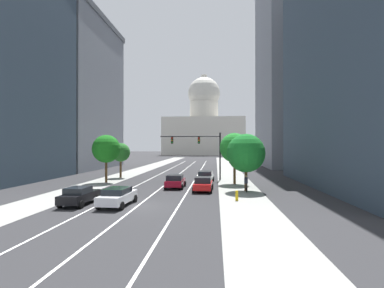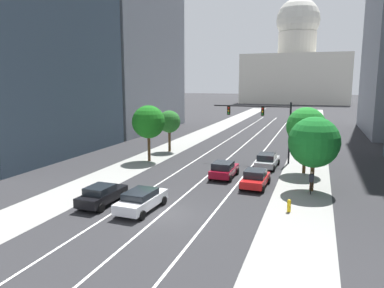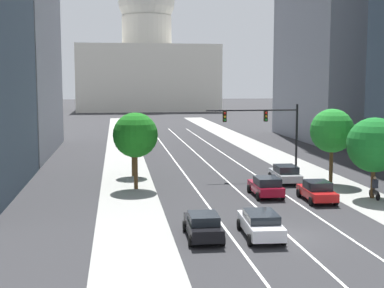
{
  "view_description": "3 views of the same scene",
  "coord_description": "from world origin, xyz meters",
  "views": [
    {
      "loc": [
        6.22,
        -23.6,
        4.81
      ],
      "look_at": [
        2.67,
        21.39,
        5.1
      ],
      "focal_mm": 28.12,
      "sensor_mm": 36.0,
      "label": 1
    },
    {
      "loc": [
        9.61,
        -21.94,
        8.88
      ],
      "look_at": [
        -0.65,
        7.9,
        3.46
      ],
      "focal_mm": 34.38,
      "sensor_mm": 36.0,
      "label": 2
    },
    {
      "loc": [
        -9.61,
        -28.67,
        8.75
      ],
      "look_at": [
        -2.83,
        19.12,
        3.1
      ],
      "focal_mm": 50.17,
      "sensor_mm": 36.0,
      "label": 3
    }
  ],
  "objects": [
    {
      "name": "fire_hydrant",
      "position": [
        8.07,
        2.99,
        0.46
      ],
      "size": [
        0.26,
        0.35,
        0.91
      ],
      "color": "yellow",
      "rests_on": "ground"
    },
    {
      "name": "street_tree_far_right",
      "position": [
        9.43,
        8.68,
        4.04
      ],
      "size": [
        4.1,
        4.1,
        6.1
      ],
      "color": "#51381E",
      "rests_on": "ground"
    },
    {
      "name": "car_crimson",
      "position": [
        1.63,
        10.37,
        0.8
      ],
      "size": [
        2.13,
        4.2,
        1.55
      ],
      "rotation": [
        0.0,
        0.0,
        1.56
      ],
      "color": "maroon",
      "rests_on": "ground"
    },
    {
      "name": "car_white",
      "position": [
        -1.63,
        -0.02,
        0.78
      ],
      "size": [
        2.23,
        4.75,
        1.46
      ],
      "rotation": [
        0.0,
        0.0,
        1.52
      ],
      "color": "silver",
      "rests_on": "ground"
    },
    {
      "name": "sidewalk_left",
      "position": [
        -8.75,
        35.0,
        0.01
      ],
      "size": [
        4.44,
        130.0,
        0.01
      ],
      "primitive_type": "cube",
      "color": "gray",
      "rests_on": "ground"
    },
    {
      "name": "car_black",
      "position": [
        -4.9,
        0.13,
        0.76
      ],
      "size": [
        2.04,
        4.39,
        1.46
      ],
      "rotation": [
        0.0,
        0.0,
        1.55
      ],
      "color": "black",
      "rests_on": "ground"
    },
    {
      "name": "car_red",
      "position": [
        4.9,
        8.26,
        0.77
      ],
      "size": [
        2.14,
        4.26,
        1.51
      ],
      "rotation": [
        0.0,
        0.0,
        1.54
      ],
      "color": "red",
      "rests_on": "ground"
    },
    {
      "name": "street_tree_near_right",
      "position": [
        8.59,
        14.63,
        4.56
      ],
      "size": [
        3.75,
        3.75,
        6.45
      ],
      "color": "#51381E",
      "rests_on": "ground"
    },
    {
      "name": "capitol_building",
      "position": [
        0.0,
        136.83,
        14.77
      ],
      "size": [
        41.48,
        26.96,
        42.81
      ],
      "color": "beige",
      "rests_on": "ground"
    },
    {
      "name": "office_tower_far_left",
      "position": [
        -26.14,
        38.81,
        16.22
      ],
      "size": [
        18.23,
        26.06,
        32.37
      ],
      "color": "gray",
      "rests_on": "ground"
    },
    {
      "name": "office_tower_near_left",
      "position": [
        -26.39,
        14.21,
        16.63
      ],
      "size": [
        18.75,
        22.98,
        33.19
      ],
      "color": "#334251",
      "rests_on": "ground"
    },
    {
      "name": "traffic_signal_mast",
      "position": [
        4.11,
        18.58,
        4.82
      ],
      "size": [
        8.56,
        0.39,
        6.67
      ],
      "color": "black",
      "rests_on": "ground"
    },
    {
      "name": "ground_plane",
      "position": [
        0.0,
        40.0,
        0.0
      ],
      "size": [
        400.0,
        400.0,
        0.0
      ],
      "primitive_type": "plane",
      "color": "#2B2B2D"
    },
    {
      "name": "street_tree_mid_left",
      "position": [
        -8.09,
        14.73,
        4.41
      ],
      "size": [
        3.66,
        3.66,
        6.26
      ],
      "color": "#51381E",
      "rests_on": "ground"
    },
    {
      "name": "cyclist",
      "position": [
        9.4,
        8.26,
        0.85
      ],
      "size": [
        0.36,
        1.7,
        1.72
      ],
      "rotation": [
        0.0,
        0.0,
        1.56
      ],
      "color": "black",
      "rests_on": "ground"
    },
    {
      "name": "sidewalk_right",
      "position": [
        8.75,
        35.0,
        0.01
      ],
      "size": [
        4.44,
        130.0,
        0.01
      ],
      "primitive_type": "cube",
      "color": "gray",
      "rests_on": "ground"
    },
    {
      "name": "lane_stripe_right",
      "position": [
        3.27,
        25.0,
        0.01
      ],
      "size": [
        0.16,
        90.0,
        0.01
      ],
      "primitive_type": "cube",
      "color": "white",
      "rests_on": "ground"
    },
    {
      "name": "lane_stripe_center",
      "position": [
        0.0,
        25.0,
        0.01
      ],
      "size": [
        0.16,
        90.0,
        0.01
      ],
      "primitive_type": "cube",
      "color": "white",
      "rests_on": "ground"
    },
    {
      "name": "street_tree_near_left",
      "position": [
        -8.1,
        20.75,
        3.81
      ],
      "size": [
        2.81,
        2.81,
        5.25
      ],
      "color": "#51381E",
      "rests_on": "ground"
    },
    {
      "name": "car_silver",
      "position": [
        4.89,
        15.72,
        0.78
      ],
      "size": [
        2.23,
        4.69,
        1.51
      ],
      "rotation": [
        0.0,
        0.0,
        1.53
      ],
      "color": "#B2B5BA",
      "rests_on": "ground"
    },
    {
      "name": "lane_stripe_left",
      "position": [
        -3.27,
        25.0,
        0.01
      ],
      "size": [
        0.16,
        90.0,
        0.01
      ],
      "primitive_type": "cube",
      "color": "white",
      "rests_on": "ground"
    }
  ]
}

